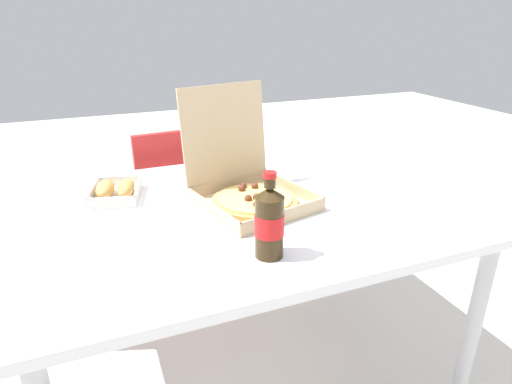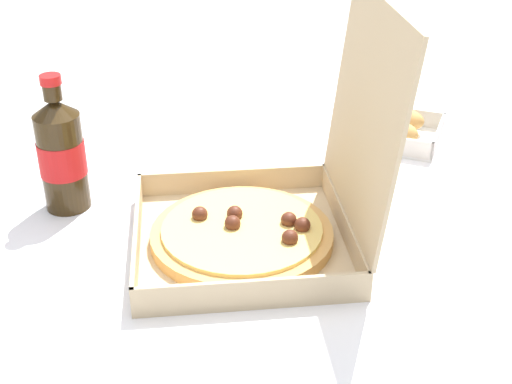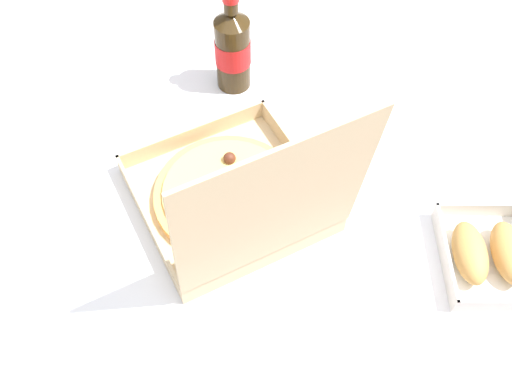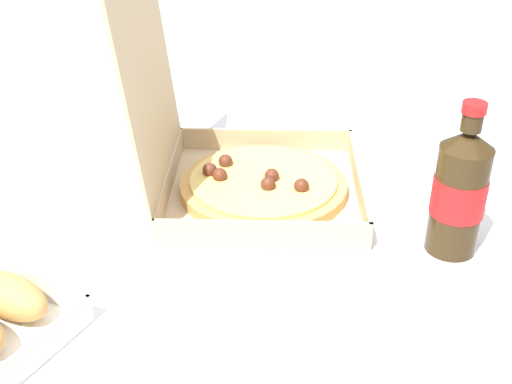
{
  "view_description": "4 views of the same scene",
  "coord_description": "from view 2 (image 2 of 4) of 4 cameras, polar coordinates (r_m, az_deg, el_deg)",
  "views": [
    {
      "loc": [
        -0.44,
        -1.18,
        1.29
      ],
      "look_at": [
        0.02,
        -0.02,
        0.77
      ],
      "focal_mm": 30.4,
      "sensor_mm": 36.0,
      "label": 1
    },
    {
      "loc": [
        0.89,
        0.11,
        1.3
      ],
      "look_at": [
        -0.02,
        0.0,
        0.79
      ],
      "focal_mm": 49.33,
      "sensor_mm": 36.0,
      "label": 2
    },
    {
      "loc": [
        0.11,
        0.59,
        1.61
      ],
      "look_at": [
        -0.03,
        0.01,
        0.77
      ],
      "focal_mm": 40.58,
      "sensor_mm": 36.0,
      "label": 3
    },
    {
      "loc": [
        -0.87,
        -0.24,
        1.26
      ],
      "look_at": [
        -0.02,
        -0.01,
        0.75
      ],
      "focal_mm": 45.86,
      "sensor_mm": 36.0,
      "label": 4
    }
  ],
  "objects": [
    {
      "name": "pizza_box_open",
      "position": [
        1.03,
        0.61,
        -1.82
      ],
      "size": [
        0.38,
        0.41,
        0.36
      ],
      "color": "tan",
      "rests_on": "dining_table"
    },
    {
      "name": "cola_bottle",
      "position": [
        1.14,
        -15.49,
        3.01
      ],
      "size": [
        0.07,
        0.07,
        0.22
      ],
      "color": "#33230F",
      "rests_on": "dining_table"
    },
    {
      "name": "dining_table",
      "position": [
        1.11,
        -0.31,
        -6.74
      ],
      "size": [
        1.36,
        0.95,
        0.72
      ],
      "color": "white",
      "rests_on": "ground_plane"
    },
    {
      "name": "bread_side_box",
      "position": [
        1.39,
        10.8,
        5.2
      ],
      "size": [
        0.19,
        0.22,
        0.06
      ],
      "color": "white",
      "rests_on": "dining_table"
    }
  ]
}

